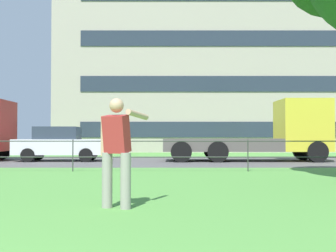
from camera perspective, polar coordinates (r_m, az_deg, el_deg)
The scene contains 6 objects.
street_strip at distance 19.73m, azimuth -8.83°, elevation -4.55°, with size 80.00×7.88×0.01m, color #565454.
park_fence at distance 14.21m, azimuth -12.26°, elevation -3.03°, with size 33.12×0.04×1.00m.
person_thrower at distance 6.74m, azimuth -6.70°, elevation -2.93°, with size 0.72×0.72×1.67m.
car_white_center at distance 20.38m, azimuth -13.83°, elevation -2.25°, with size 4.05×1.92×1.54m.
flatbed_truck_far_left at distance 20.35m, azimuth 12.92°, elevation -1.02°, with size 7.32×2.49×2.75m.
apartment_building_background at distance 38.09m, azimuth 7.18°, elevation 9.39°, with size 26.15×12.82×16.46m.
Camera 1 is at (3.00, -1.73, 1.07)m, focal length 47.17 mm.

